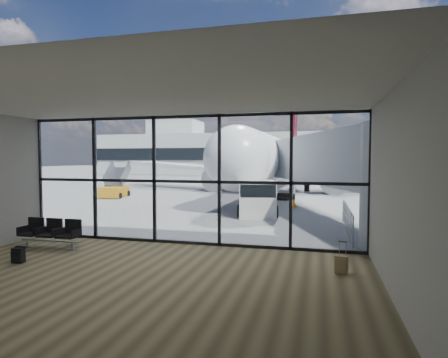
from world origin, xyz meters
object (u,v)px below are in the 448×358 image
at_px(airliner, 278,160).
at_px(service_van, 257,197).
at_px(seating_row, 51,231).
at_px(suitcase, 341,265).
at_px(backpack, 18,255).
at_px(mobile_stairs, 115,190).
at_px(belt_loader, 219,184).

bearing_deg(airliner, service_van, -85.89).
height_order(seating_row, service_van, service_van).
bearing_deg(airliner, suitcase, -78.59).
height_order(backpack, suitcase, suitcase).
relative_size(service_van, mobile_stairs, 1.27).
bearing_deg(airliner, seating_row, -98.70).
distance_m(backpack, service_van, 12.30).
bearing_deg(suitcase, seating_row, -167.38).
bearing_deg(service_van, suitcase, -79.51).
height_order(backpack, mobile_stairs, mobile_stairs).
bearing_deg(suitcase, service_van, 127.93).
relative_size(backpack, airliner, 0.01).
relative_size(seating_row, suitcase, 2.59).
distance_m(suitcase, belt_loader, 27.19).
distance_m(seating_row, belt_loader, 24.54).
height_order(seating_row, suitcase, seating_row).
distance_m(suitcase, mobile_stairs, 23.02).
relative_size(seating_row, backpack, 4.58).
distance_m(airliner, mobile_stairs, 15.82).
relative_size(seating_row, mobile_stairs, 0.62).
xyz_separation_m(service_van, mobile_stairs, (-12.38, 6.36, -0.39)).
xyz_separation_m(suitcase, mobile_stairs, (-16.22, 16.33, 0.30)).
bearing_deg(service_van, mobile_stairs, 142.22).
xyz_separation_m(suitcase, belt_loader, (-10.15, 25.22, 0.28)).
distance_m(seating_row, service_van, 10.79).
xyz_separation_m(service_van, belt_loader, (-6.31, 15.25, -0.41)).
height_order(backpack, airliner, airliner).
xyz_separation_m(seating_row, backpack, (0.43, -1.91, -0.30)).
height_order(airliner, service_van, airliner).
bearing_deg(backpack, belt_loader, 86.19).
height_order(backpack, service_van, service_van).
bearing_deg(belt_loader, seating_row, -111.28).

